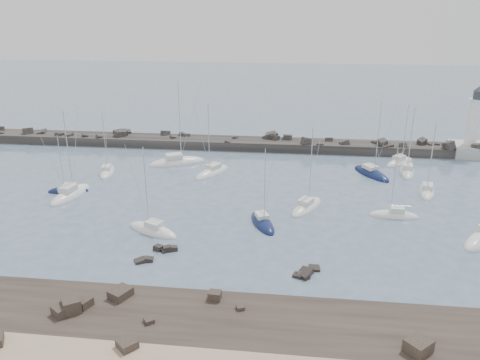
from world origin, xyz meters
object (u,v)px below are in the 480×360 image
at_px(sailboat_4, 177,163).
at_px(sailboat_6, 212,173).
at_px(sailboat_3, 71,195).
at_px(sailboat_13, 263,223).
at_px(sailboat_12, 407,172).
at_px(sailboat_5, 153,231).
at_px(sailboat_8, 371,174).
at_px(sailboat_2, 68,191).
at_px(sailboat_10, 427,192).
at_px(sailboat_9, 394,216).
at_px(sailboat_14, 400,163).
at_px(sailboat_7, 307,207).
at_px(sailboat_1, 107,172).
at_px(lighthouse, 471,140).

height_order(sailboat_4, sailboat_6, sailboat_4).
bearing_deg(sailboat_3, sailboat_6, 32.62).
bearing_deg(sailboat_13, sailboat_12, 44.73).
bearing_deg(sailboat_5, sailboat_8, 39.37).
xyz_separation_m(sailboat_2, sailboat_10, (57.71, 6.39, 0.01)).
xyz_separation_m(sailboat_5, sailboat_9, (32.88, 8.63, -0.00)).
xyz_separation_m(sailboat_9, sailboat_14, (5.69, 24.99, 0.01)).
bearing_deg(sailboat_14, sailboat_13, -129.28).
bearing_deg(sailboat_3, sailboat_10, 8.18).
bearing_deg(sailboat_4, sailboat_8, -3.48).
distance_m(sailboat_7, sailboat_10, 21.21).
relative_size(sailboat_1, sailboat_10, 0.97).
bearing_deg(sailboat_8, sailboat_3, -162.08).
distance_m(sailboat_10, sailboat_13, 29.47).
relative_size(sailboat_4, sailboat_13, 1.42).
bearing_deg(sailboat_1, sailboat_6, 5.32).
height_order(sailboat_9, sailboat_14, sailboat_14).
relative_size(sailboat_6, sailboat_13, 1.17).
bearing_deg(sailboat_8, sailboat_4, 176.52).
distance_m(sailboat_1, sailboat_8, 47.51).
height_order(sailboat_5, sailboat_8, sailboat_8).
xyz_separation_m(sailboat_8, sailboat_13, (-17.88, -22.42, -0.01)).
bearing_deg(sailboat_3, sailboat_4, 54.58).
xyz_separation_m(sailboat_4, sailboat_5, (3.78, -28.66, -0.01)).
height_order(sailboat_3, sailboat_6, sailboat_3).
bearing_deg(sailboat_10, sailboat_13, -149.98).
bearing_deg(sailboat_12, sailboat_14, 92.33).
bearing_deg(sailboat_5, lighthouse, 37.40).
relative_size(sailboat_4, sailboat_6, 1.22).
bearing_deg(sailboat_6, sailboat_12, 7.26).
height_order(sailboat_2, sailboat_3, sailboat_3).
height_order(sailboat_3, sailboat_10, sailboat_3).
relative_size(lighthouse, sailboat_4, 0.86).
relative_size(sailboat_2, sailboat_3, 0.70).
relative_size(sailboat_12, sailboat_13, 1.08).
height_order(sailboat_6, sailboat_12, sailboat_6).
bearing_deg(sailboat_6, sailboat_3, -147.38).
relative_size(sailboat_10, sailboat_12, 0.95).
height_order(sailboat_7, sailboat_14, sailboat_7).
height_order(sailboat_1, sailboat_14, sailboat_14).
xyz_separation_m(sailboat_1, sailboat_2, (-2.76, -9.61, -0.00)).
xyz_separation_m(sailboat_4, sailboat_6, (7.69, -4.88, -0.01)).
bearing_deg(sailboat_6, sailboat_4, 147.62).
distance_m(sailboat_2, sailboat_10, 58.06).
bearing_deg(sailboat_2, sailboat_7, -3.31).
distance_m(sailboat_3, sailboat_9, 49.49).
bearing_deg(sailboat_4, sailboat_1, -149.47).
height_order(lighthouse, sailboat_9, lighthouse).
xyz_separation_m(sailboat_1, sailboat_9, (47.92, -13.39, 0.00)).
bearing_deg(sailboat_1, sailboat_4, 30.53).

